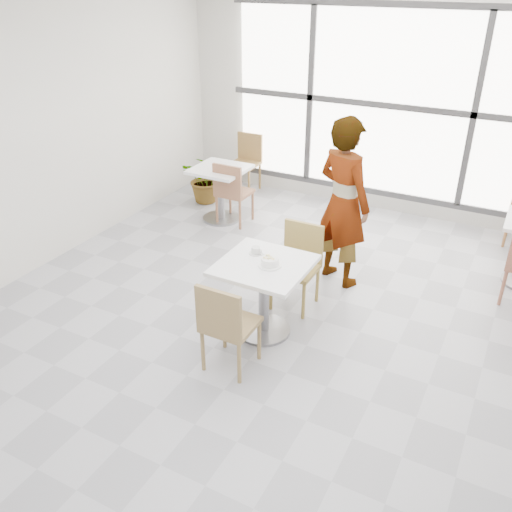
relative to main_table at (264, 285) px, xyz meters
The scene contains 14 objects.
floor 0.53m from the main_table, 12.02° to the right, with size 7.00×7.00×0.00m, color #9E9EA5.
wall_back 3.62m from the main_table, 88.60° to the left, with size 6.00×6.00×0.00m, color silver.
wall_left 3.07m from the main_table, behind, with size 7.00×7.00×0.00m, color silver.
window 3.56m from the main_table, 88.57° to the left, with size 4.60×0.07×2.52m.
main_table is the anchor object (origin of this frame).
chair_near 0.65m from the main_table, 92.16° to the right, with size 0.42×0.42×0.87m.
chair_far 0.64m from the main_table, 83.57° to the left, with size 0.42×0.42×0.87m.
oatmeal_bowl 0.28m from the main_table, 13.51° to the right, with size 0.21×0.21×0.10m.
coffee_cup 0.33m from the main_table, 139.13° to the left, with size 0.16×0.13×0.07m.
person 1.37m from the main_table, 77.55° to the left, with size 0.67×0.44×1.85m, color black.
bg_table_left 2.69m from the main_table, 129.87° to the left, with size 0.70×0.70×0.75m.
bg_chair_left_near 2.51m from the main_table, 127.12° to the left, with size 0.42×0.42×0.87m.
bg_chair_left_far 3.82m from the main_table, 121.18° to the left, with size 0.42×0.42×0.87m.
plant_left 3.38m from the main_table, 131.51° to the left, with size 0.67×0.58×0.74m, color #528741.
Camera 1 is at (1.85, -3.79, 3.13)m, focal length 37.81 mm.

